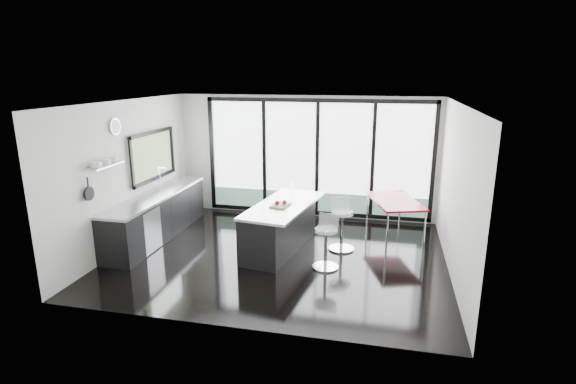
% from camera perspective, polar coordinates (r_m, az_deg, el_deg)
% --- Properties ---
extents(floor, '(6.00, 5.00, 0.00)m').
position_cam_1_polar(floor, '(8.44, -1.12, -8.05)').
color(floor, black).
rests_on(floor, ground).
extents(ceiling, '(6.00, 5.00, 0.00)m').
position_cam_1_polar(ceiling, '(7.78, -1.23, 11.29)').
color(ceiling, white).
rests_on(ceiling, wall_back).
extents(wall_back, '(6.00, 0.09, 2.80)m').
position_cam_1_polar(wall_back, '(10.33, 3.58, 3.64)').
color(wall_back, beige).
rests_on(wall_back, ground).
extents(wall_front, '(6.00, 0.00, 2.80)m').
position_cam_1_polar(wall_front, '(5.70, -7.23, -4.66)').
color(wall_front, beige).
rests_on(wall_front, ground).
extents(wall_left, '(0.26, 5.00, 2.80)m').
position_cam_1_polar(wall_left, '(9.35, -18.79, 3.48)').
color(wall_left, beige).
rests_on(wall_left, ground).
extents(wall_right, '(0.00, 5.00, 2.80)m').
position_cam_1_polar(wall_right, '(7.85, 20.60, -0.00)').
color(wall_right, beige).
rests_on(wall_right, ground).
extents(counter_cabinets, '(0.69, 3.24, 1.36)m').
position_cam_1_polar(counter_cabinets, '(9.57, -16.30, -2.87)').
color(counter_cabinets, black).
rests_on(counter_cabinets, floor).
extents(island, '(1.25, 2.33, 1.18)m').
position_cam_1_polar(island, '(8.60, -1.02, -4.31)').
color(island, black).
rests_on(island, floor).
extents(bar_stool_near, '(0.52, 0.52, 0.73)m').
position_cam_1_polar(bar_stool_near, '(7.82, 4.81, -7.13)').
color(bar_stool_near, silver).
rests_on(bar_stool_near, floor).
extents(bar_stool_far, '(0.64, 0.64, 0.77)m').
position_cam_1_polar(bar_stool_far, '(8.63, 6.84, -4.87)').
color(bar_stool_far, silver).
rests_on(bar_stool_far, floor).
extents(red_table, '(1.26, 1.66, 0.78)m').
position_cam_1_polar(red_table, '(9.48, 13.32, -3.29)').
color(red_table, '#8B010B').
rests_on(red_table, floor).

